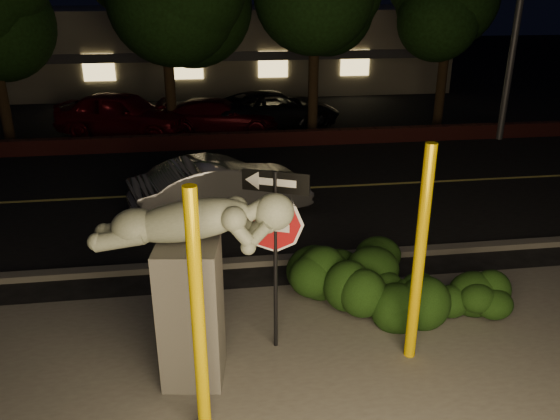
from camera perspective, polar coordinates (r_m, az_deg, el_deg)
The scene contains 19 objects.
ground at distance 17.12m, azimuth -3.05°, elevation 5.44°, with size 90.00×90.00×0.00m, color black.
patio at distance 7.37m, azimuth 5.33°, elevation -19.42°, with size 14.00×6.00×0.02m, color #4C4944.
road at distance 14.28m, azimuth -1.94°, elevation 2.07°, with size 80.00×8.00×0.01m, color black.
lane_marking at distance 14.28m, azimuth -1.94°, elevation 2.12°, with size 80.00×0.12×0.01m, color #CDBD52.
curb at distance 10.52m, azimuth 0.52°, elevation -5.21°, with size 80.00×0.25×0.12m, color #4C4944.
brick_wall at distance 18.30m, azimuth -3.44°, elevation 7.34°, with size 40.00×0.35×0.50m, color #4E1A19.
parking_lot at distance 23.89m, azimuth -4.62°, elevation 10.19°, with size 40.00×12.00×0.01m, color black.
building at distance 31.50m, azimuth -5.75°, elevation 16.68°, with size 22.00×10.20×4.00m.
yellow_pole_left at distance 6.10m, azimuth -8.55°, elevation -11.30°, with size 0.15×0.15×3.09m, color #FACB00.
yellow_pole_right at distance 7.50m, azimuth 14.36°, elevation -4.87°, with size 0.16×0.16×3.14m, color #EDBC00.
signpost at distance 7.32m, azimuth -0.49°, elevation -1.78°, with size 0.84×0.41×2.70m.
sculpture at distance 6.93m, azimuth -9.18°, elevation -6.20°, with size 2.48×0.98×2.65m.
hedge_center at distance 9.30m, azimuth 7.48°, elevation -5.85°, with size 2.14×1.00×1.12m, color black.
hedge_right at distance 8.65m, azimuth 11.05°, elevation -8.18°, with size 1.78×0.95×1.17m, color black.
hedge_far_right at distance 9.24m, azimuth 20.10°, elevation -7.81°, with size 1.41×0.88×0.98m, color black.
silver_sedan at distance 12.55m, azimuth -6.17°, elevation 2.31°, with size 1.42×4.07×1.34m, color #A3A3A8.
parked_car_red at distance 20.32m, azimuth -16.09°, elevation 9.60°, with size 1.89×4.70×1.60m, color maroon.
parked_car_darkred at distance 20.14m, azimuth -6.37°, elevation 9.69°, with size 1.74×4.29×1.24m, color #40060C.
parked_car_dark at distance 20.95m, azimuth -0.55°, elevation 10.48°, with size 2.28×4.94×1.37m, color black.
Camera 1 is at (-1.41, -6.35, 4.87)m, focal length 35.00 mm.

